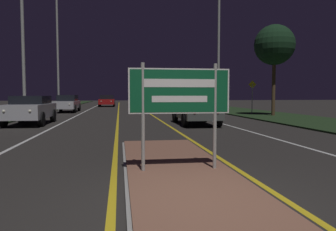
{
  "coord_description": "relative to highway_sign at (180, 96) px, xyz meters",
  "views": [
    {
      "loc": [
        -1.12,
        -4.2,
        1.54
      ],
      "look_at": [
        0.0,
        3.4,
        1.04
      ],
      "focal_mm": 35.0,
      "sensor_mm": 36.0,
      "label": 1
    }
  ],
  "objects": [
    {
      "name": "ground_plane",
      "position": [
        0.0,
        -1.9,
        -1.51
      ],
      "size": [
        160.0,
        160.0,
        0.0
      ],
      "primitive_type": "plane",
      "color": "#282623"
    },
    {
      "name": "median_island",
      "position": [
        0.0,
        0.0,
        -1.47
      ],
      "size": [
        2.11,
        8.11,
        0.1
      ],
      "color": "#999993",
      "rests_on": "ground_plane"
    },
    {
      "name": "verge_right",
      "position": [
        9.5,
        18.1,
        -1.47
      ],
      "size": [
        5.0,
        100.0,
        0.08
      ],
      "color": "#1E3319",
      "rests_on": "ground_plane"
    },
    {
      "name": "centre_line_yellow_left",
      "position": [
        -1.25,
        23.1,
        -1.51
      ],
      "size": [
        0.12,
        70.0,
        0.01
      ],
      "color": "gold",
      "rests_on": "ground_plane"
    },
    {
      "name": "centre_line_yellow_right",
      "position": [
        1.25,
        23.1,
        -1.51
      ],
      "size": [
        0.12,
        70.0,
        0.01
      ],
      "color": "gold",
      "rests_on": "ground_plane"
    },
    {
      "name": "lane_line_white_left",
      "position": [
        -4.2,
        23.1,
        -1.51
      ],
      "size": [
        0.12,
        70.0,
        0.01
      ],
      "color": "silver",
      "rests_on": "ground_plane"
    },
    {
      "name": "lane_line_white_right",
      "position": [
        4.2,
        23.1,
        -1.51
      ],
      "size": [
        0.12,
        70.0,
        0.01
      ],
      "color": "silver",
      "rests_on": "ground_plane"
    },
    {
      "name": "edge_line_white_left",
      "position": [
        -7.2,
        23.1,
        -1.51
      ],
      "size": [
        0.1,
        70.0,
        0.01
      ],
      "color": "silver",
      "rests_on": "ground_plane"
    },
    {
      "name": "edge_line_white_right",
      "position": [
        7.2,
        23.1,
        -1.51
      ],
      "size": [
        0.1,
        70.0,
        0.01
      ],
      "color": "silver",
      "rests_on": "ground_plane"
    },
    {
      "name": "highway_sign",
      "position": [
        0.0,
        0.0,
        0.0
      ],
      "size": [
        1.93,
        0.07,
        2.03
      ],
      "color": "#9E9E99",
      "rests_on": "median_island"
    },
    {
      "name": "streetlight_left_near",
      "position": [
        -6.53,
        13.7,
        4.6
      ],
      "size": [
        0.47,
        0.47,
        10.08
      ],
      "color": "#9E9E99",
      "rests_on": "ground_plane"
    },
    {
      "name": "streetlight_left_far",
      "position": [
        -6.53,
        24.39,
        5.03
      ],
      "size": [
        0.46,
        0.46,
        11.05
      ],
      "color": "#9E9E99",
      "rests_on": "ground_plane"
    },
    {
      "name": "streetlight_right_near",
      "position": [
        6.39,
        18.3,
        4.66
      ],
      "size": [
        0.51,
        0.51,
        9.84
      ],
      "color": "#9E9E99",
      "rests_on": "ground_plane"
    },
    {
      "name": "car_receding_0",
      "position": [
        2.7,
        10.15,
        -0.74
      ],
      "size": [
        1.86,
        4.37,
        1.43
      ],
      "color": "#4C514C",
      "rests_on": "ground_plane"
    },
    {
      "name": "car_receding_1",
      "position": [
        5.71,
        19.66,
        -0.78
      ],
      "size": [
        1.97,
        4.47,
        1.36
      ],
      "color": "#B7B7BC",
      "rests_on": "ground_plane"
    },
    {
      "name": "car_receding_2",
      "position": [
        5.56,
        30.75,
        -0.73
      ],
      "size": [
        1.86,
        4.12,
        1.47
      ],
      "color": "maroon",
      "rests_on": "ground_plane"
    },
    {
      "name": "car_receding_3",
      "position": [
        2.7,
        43.46,
        -0.76
      ],
      "size": [
        1.88,
        4.82,
        1.41
      ],
      "color": "black",
      "rests_on": "ground_plane"
    },
    {
      "name": "car_approaching_0",
      "position": [
        -5.67,
        11.54,
        -0.72
      ],
      "size": [
        1.92,
        4.45,
        1.46
      ],
      "color": "#B7B7BC",
      "rests_on": "ground_plane"
    },
    {
      "name": "car_approaching_1",
      "position": [
        -5.64,
        23.45,
        -0.72
      ],
      "size": [
        1.84,
        4.84,
        1.48
      ],
      "color": "#B7B7BC",
      "rests_on": "ground_plane"
    },
    {
      "name": "car_approaching_2",
      "position": [
        -2.73,
        36.37,
        -0.75
      ],
      "size": [
        2.04,
        4.57,
        1.46
      ],
      "color": "maroon",
      "rests_on": "ground_plane"
    },
    {
      "name": "warning_sign",
      "position": [
        8.67,
        17.15,
        0.07
      ],
      "size": [
        0.6,
        0.06,
        2.49
      ],
      "color": "#9E9E99",
      "rests_on": "verge_right"
    },
    {
      "name": "roadside_palm_right",
      "position": [
        9.43,
        15.28,
        3.39
      ],
      "size": [
        2.76,
        2.76,
        6.23
      ],
      "color": "#4C3823",
      "rests_on": "verge_right"
    }
  ]
}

